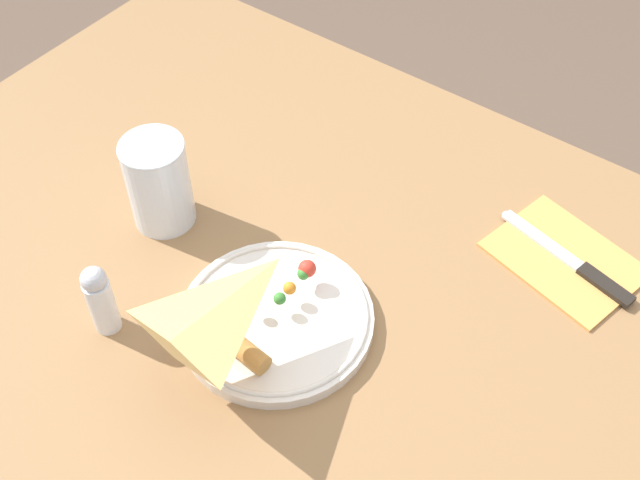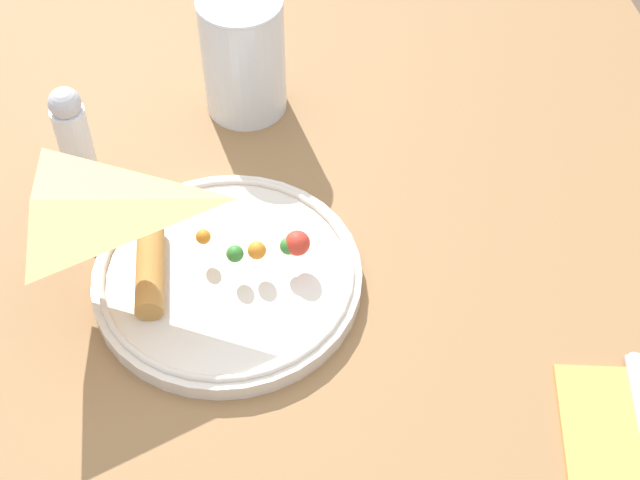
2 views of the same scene
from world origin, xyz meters
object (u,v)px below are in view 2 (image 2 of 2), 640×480
object	(u,v)px
milk_glass	(244,60)
salt_shaker	(73,133)
plate_pizza	(229,270)
dining_table	(315,337)

from	to	relation	value
milk_glass	salt_shaker	distance (m)	0.18
milk_glass	salt_shaker	size ratio (longest dim) A/B	1.24
milk_glass	salt_shaker	bearing A→B (deg)	111.62
plate_pizza	salt_shaker	xyz separation A→B (m)	(0.16, 0.12, 0.04)
dining_table	milk_glass	distance (m)	0.28
dining_table	salt_shaker	xyz separation A→B (m)	(0.16, 0.20, 0.15)
dining_table	salt_shaker	world-z (taller)	salt_shaker
plate_pizza	milk_glass	world-z (taller)	milk_glass
plate_pizza	milk_glass	distance (m)	0.23
plate_pizza	milk_glass	xyz separation A→B (m)	(0.22, -0.05, 0.04)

